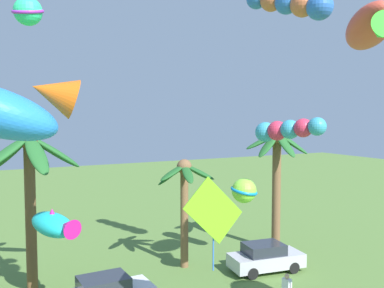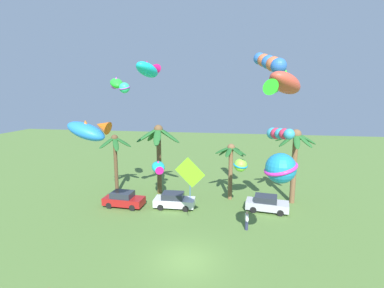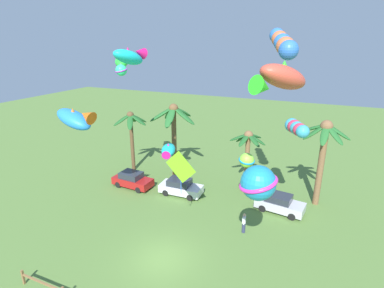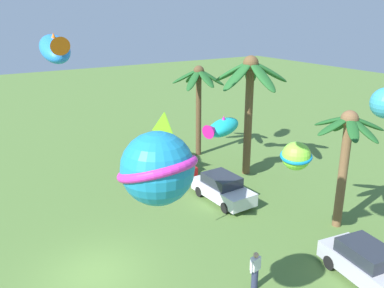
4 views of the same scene
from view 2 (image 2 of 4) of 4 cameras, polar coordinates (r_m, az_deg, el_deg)
name	(u,v)px [view 2 (image 2 of 4)]	position (r m, az deg, el deg)	size (l,w,h in m)	color
ground_plane	(186,260)	(20.51, -1.14, -22.36)	(120.00, 120.00, 0.00)	#567A38
palm_tree_0	(231,158)	(29.39, 7.83, -2.83)	(3.32, 3.31, 5.92)	brown
palm_tree_1	(159,142)	(30.78, -6.74, 0.40)	(4.73, 4.89, 7.66)	brown
palm_tree_2	(295,149)	(29.70, 20.06, -0.96)	(3.96, 3.86, 7.54)	brown
palm_tree_3	(115,149)	(31.85, -15.20, -0.94)	(3.75, 3.54, 6.59)	brown
parked_car_0	(174,200)	(28.04, -3.62, -11.26)	(3.95, 1.83, 1.51)	silver
parked_car_1	(124,199)	(29.05, -13.60, -10.75)	(4.00, 1.94, 1.51)	#A51919
parked_car_2	(267,204)	(28.16, 14.82, -11.51)	(4.10, 2.22, 1.51)	#BCBCC1
spectator_0	(247,220)	(24.26, 10.96, -14.88)	(0.29, 0.54, 1.59)	#2D3351
kite_fish_0	(148,69)	(19.94, -8.80, 14.66)	(1.55, 2.76, 1.37)	#18CCD2
kite_ball_1	(240,165)	(25.10, 9.73, -4.23)	(1.78, 1.78, 1.14)	#8CF03D
kite_fish_2	(284,84)	(19.85, 17.98, 11.49)	(3.29, 3.94, 2.09)	#DB4C38
kite_fish_3	(88,130)	(20.89, -20.14, 2.62)	(3.51, 1.73, 1.90)	#2681EE
kite_ball_4	(281,168)	(17.84, 17.42, -4.68)	(2.44, 2.46, 1.84)	#1D8ABE
kite_tube_5	(270,63)	(23.85, 15.37, 15.54)	(2.30, 4.04, 1.97)	blue
kite_fish_6	(158,167)	(28.66, -6.78, -4.65)	(2.14, 3.13, 1.27)	#1CBEC3
kite_diamond_7	(190,173)	(21.71, -0.40, -5.85)	(2.34, 0.19, 3.27)	#73C81E
kite_tube_8	(279,134)	(25.78, 17.17, 2.01)	(1.95, 3.81, 1.35)	#369DBF
kite_fish_9	(116,84)	(27.13, -15.00, 11.67)	(2.15, 2.64, 1.29)	#28EC32
kite_ball_10	(124,88)	(23.86, -13.45, 10.94)	(1.26, 1.25, 0.85)	#2FF093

